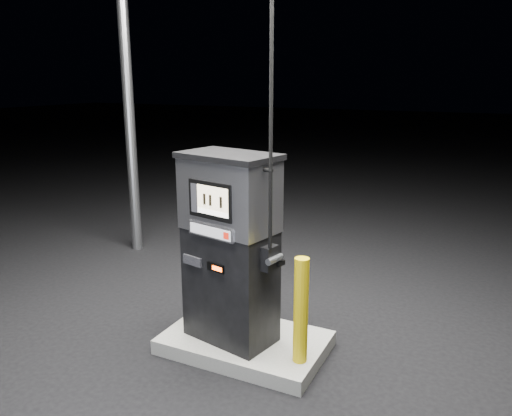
% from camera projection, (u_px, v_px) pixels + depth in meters
% --- Properties ---
extents(ground, '(80.00, 80.00, 0.00)m').
position_uv_depth(ground, '(245.00, 349.00, 5.09)').
color(ground, black).
rests_on(ground, ground).
extents(pump_island, '(1.60, 1.00, 0.15)m').
position_uv_depth(pump_island, '(245.00, 343.00, 5.07)').
color(pump_island, slate).
rests_on(pump_island, ground).
extents(fuel_dispenser, '(1.07, 0.73, 3.86)m').
position_uv_depth(fuel_dispenser, '(230.00, 247.00, 4.79)').
color(fuel_dispenser, black).
rests_on(fuel_dispenser, pump_island).
extents(bollard_left, '(0.12, 0.12, 0.84)m').
position_uv_depth(bollard_left, '(191.00, 279.00, 5.40)').
color(bollard_left, gold).
rests_on(bollard_left, pump_island).
extents(bollard_right, '(0.15, 0.15, 1.00)m').
position_uv_depth(bollard_right, '(301.00, 311.00, 4.48)').
color(bollard_right, gold).
rests_on(bollard_right, pump_island).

